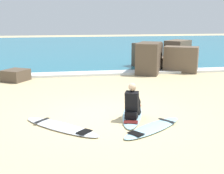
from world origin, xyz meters
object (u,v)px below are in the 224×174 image
at_px(surfboard_spare_near, 61,127).
at_px(surfboard_spare_far, 153,128).
at_px(surfer_seated, 132,104).
at_px(surfboard_main, 132,114).
at_px(shoreline_rock, 16,75).

xyz_separation_m(surfboard_spare_near, surfboard_spare_far, (2.24, -0.45, 0.00)).
bearing_deg(surfboard_spare_near, surfer_seated, 9.70).
bearing_deg(surfer_seated, surfboard_main, 76.16).
xyz_separation_m(surfer_seated, shoreline_rock, (-3.79, 5.85, -0.19)).
bearing_deg(shoreline_rock, surfer_seated, -57.10).
bearing_deg(shoreline_rock, surfboard_main, -54.54).
distance_m(surfboard_main, surfer_seated, 0.57).
bearing_deg(surfboard_spare_near, shoreline_rock, 106.94).
relative_size(surfboard_main, surfer_seated, 2.73).
height_order(surfboard_main, surfboard_spare_far, same).
height_order(surfboard_spare_far, shoreline_rock, shoreline_rock).
distance_m(surfer_seated, shoreline_rock, 6.97).
xyz_separation_m(surfboard_main, surfer_seated, (-0.10, -0.40, 0.40)).
height_order(surfboard_spare_near, shoreline_rock, shoreline_rock).
relative_size(surfboard_main, surfboard_spare_far, 1.29).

